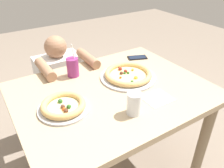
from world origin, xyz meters
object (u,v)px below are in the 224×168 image
object	(u,v)px
pizza_near	(64,106)
drink_cup_colored	(73,67)
cell_phone	(137,58)
diner_seated	(62,91)
water_cup_clear	(134,103)
pizza_far	(128,75)

from	to	relation	value
pizza_near	drink_cup_colored	distance (m)	0.38
cell_phone	diner_seated	world-z (taller)	diner_seated
water_cup_clear	diner_seated	bearing A→B (deg)	95.53
pizza_near	pizza_far	world-z (taller)	same
pizza_near	pizza_far	distance (m)	0.51
diner_seated	cell_phone	bearing A→B (deg)	-33.94
cell_phone	drink_cup_colored	bearing A→B (deg)	179.44
pizza_near	pizza_far	xyz separation A→B (m)	(0.50, 0.10, -0.00)
pizza_near	diner_seated	size ratio (longest dim) A/B	0.31
pizza_near	drink_cup_colored	bearing A→B (deg)	58.14
cell_phone	pizza_far	bearing A→B (deg)	-138.76
pizza_far	water_cup_clear	xyz separation A→B (m)	(-0.20, -0.32, 0.04)
pizza_near	diner_seated	world-z (taller)	diner_seated
pizza_far	diner_seated	xyz separation A→B (m)	(-0.28, 0.58, -0.35)
pizza_near	cell_phone	xyz separation A→B (m)	(0.75, 0.32, -0.02)
drink_cup_colored	diner_seated	bearing A→B (deg)	87.61
pizza_near	cell_phone	size ratio (longest dim) A/B	1.69
pizza_far	water_cup_clear	size ratio (longest dim) A/B	3.04
pizza_far	drink_cup_colored	bearing A→B (deg)	143.07
drink_cup_colored	diner_seated	distance (m)	0.53
drink_cup_colored	cell_phone	xyz separation A→B (m)	(0.55, -0.01, -0.06)
pizza_far	cell_phone	distance (m)	0.33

